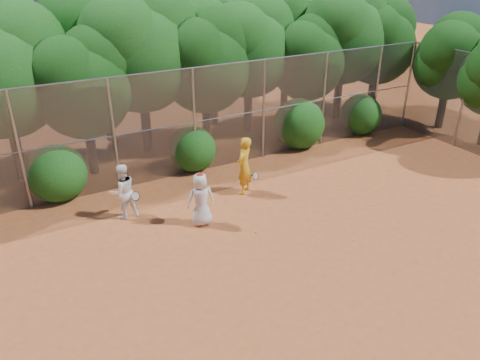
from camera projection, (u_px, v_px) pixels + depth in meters
ground at (310, 238)px, 13.89m from camera, size 80.00×80.00×0.00m
fence_back at (216, 117)px, 17.66m from camera, size 20.05×0.09×4.03m
fence_side at (463, 100)px, 19.68m from camera, size 0.09×6.09×4.03m
tree_1 at (0, 67)px, 15.79m from camera, size 4.64×4.03×6.35m
tree_2 at (82, 80)px, 16.56m from camera, size 3.99×3.47×5.47m
tree_3 at (140, 46)px, 18.09m from camera, size 4.89×4.26×6.70m
tree_4 at (205, 59)px, 18.97m from camera, size 4.19×3.64×5.73m
tree_5 at (249, 43)px, 20.56m from camera, size 4.51×3.92×6.17m
tree_6 at (308, 55)px, 21.10m from camera, size 3.86×3.36×5.29m
tree_7 at (344, 31)px, 22.31m from camera, size 4.77×4.14×6.53m
tree_8 at (379, 38)px, 23.14m from camera, size 4.25×3.70×5.82m
tree_10 at (99, 34)px, 19.29m from camera, size 5.15×4.48×7.06m
tree_11 at (213, 37)px, 21.34m from camera, size 4.64×4.03×6.35m
tree_12 at (288, 21)px, 23.61m from camera, size 5.02×4.37×6.88m
tree_13 at (452, 54)px, 21.29m from camera, size 3.86×3.36×5.29m
bush_0 at (57, 171)px, 15.81m from camera, size 2.00×2.00×2.00m
bush_1 at (193, 147)px, 18.02m from camera, size 1.80×1.80×1.80m
bush_2 at (299, 122)px, 20.10m from camera, size 2.20×2.20×2.20m
bush_3 at (361, 113)px, 21.68m from camera, size 1.90×1.90×1.90m
player_yellow at (244, 166)px, 16.11m from camera, size 0.96×0.84×2.07m
player_teen at (201, 199)px, 14.26m from camera, size 0.94×0.72×1.75m
player_white at (123, 191)px, 14.65m from camera, size 0.96×0.80×1.81m
ball_0 at (350, 203)px, 15.77m from camera, size 0.07×0.07×0.07m
ball_1 at (339, 189)px, 16.72m from camera, size 0.07×0.07×0.07m
ball_2 at (354, 240)px, 13.75m from camera, size 0.07×0.07×0.07m
ball_3 at (373, 205)px, 15.66m from camera, size 0.07×0.07×0.07m
ball_4 at (255, 232)px, 14.15m from camera, size 0.07×0.07×0.07m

